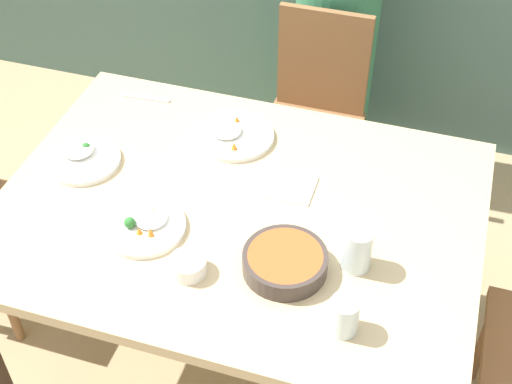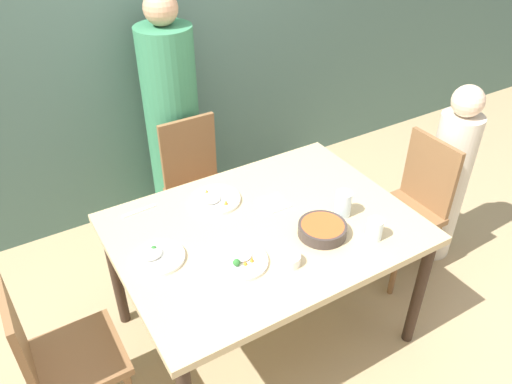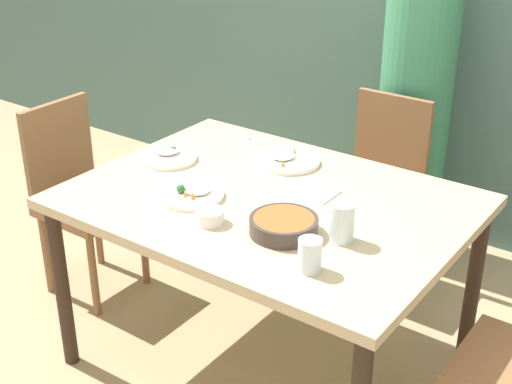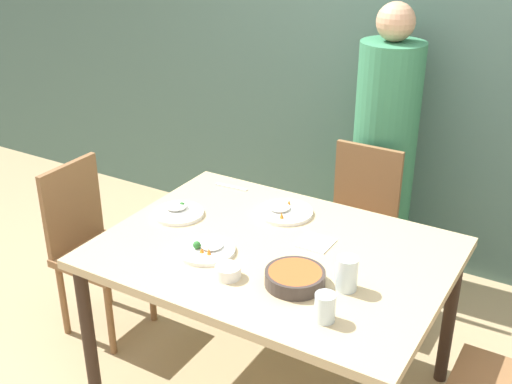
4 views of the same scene
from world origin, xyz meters
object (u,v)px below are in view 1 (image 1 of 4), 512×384
(chair_adult_spot, at_px, (314,115))
(person_adult, at_px, (337,19))
(bowl_curry, at_px, (285,262))
(plate_rice_adult, at_px, (144,225))
(glass_water_tall, at_px, (344,316))

(chair_adult_spot, relative_size, person_adult, 0.56)
(bowl_curry, height_order, plate_rice_adult, bowl_curry)
(person_adult, distance_m, bowl_curry, 1.44)
(person_adult, bearing_deg, glass_water_tall, -76.93)
(person_adult, height_order, glass_water_tall, person_adult)
(person_adult, relative_size, bowl_curry, 6.95)
(chair_adult_spot, xyz_separation_m, plate_rice_adult, (-0.27, -1.05, 0.29))
(plate_rice_adult, bearing_deg, glass_water_tall, -15.72)
(chair_adult_spot, distance_m, person_adult, 0.44)
(person_adult, xyz_separation_m, glass_water_tall, (0.37, -1.58, 0.07))
(bowl_curry, bearing_deg, plate_rice_adult, 176.16)
(chair_adult_spot, distance_m, plate_rice_adult, 1.13)
(person_adult, xyz_separation_m, plate_rice_adult, (-0.27, -1.40, 0.03))
(glass_water_tall, bearing_deg, plate_rice_adult, 164.28)
(plate_rice_adult, distance_m, glass_water_tall, 0.66)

